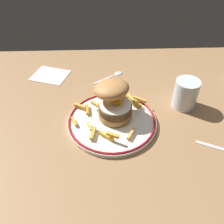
{
  "coord_description": "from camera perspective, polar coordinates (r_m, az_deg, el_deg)",
  "views": [
    {
      "loc": [
        -7.96,
        -54.77,
        52.34
      ],
      "look_at": [
        -5.88,
        -0.95,
        4.6
      ],
      "focal_mm": 39.47,
      "sensor_mm": 36.0,
      "label": 1
    }
  ],
  "objects": [
    {
      "name": "water_glass",
      "position": [
        0.82,
        16.6,
        3.69
      ],
      "size": [
        7.68,
        7.68,
        9.49
      ],
      "color": "silver",
      "rests_on": "ground_plane"
    },
    {
      "name": "dinner_plate",
      "position": [
        0.75,
        0.0,
        -2.17
      ],
      "size": [
        26.91,
        26.91,
        1.6
      ],
      "color": "white",
      "rests_on": "ground_plane"
    },
    {
      "name": "fries_pile",
      "position": [
        0.76,
        0.11,
        0.53
      ],
      "size": [
        23.91,
        21.98,
        2.78
      ],
      "color": "gold",
      "rests_on": "dinner_plate"
    },
    {
      "name": "ground_plane",
      "position": [
        0.78,
        4.32,
        -3.07
      ],
      "size": [
        125.44,
        93.37,
        4.0
      ],
      "primitive_type": "cube",
      "color": "#9B724A"
    },
    {
      "name": "napkin",
      "position": [
        0.99,
        -14.1,
        8.29
      ],
      "size": [
        15.69,
        14.18,
        0.4
      ],
      "primitive_type": "cube",
      "rotation": [
        0.0,
        0.0,
        -0.34
      ],
      "color": "white",
      "rests_on": "ground_plane"
    },
    {
      "name": "spoon",
      "position": [
        0.96,
        0.78,
        8.77
      ],
      "size": [
        11.92,
        8.94,
        0.9
      ],
      "color": "silver",
      "rests_on": "ground_plane"
    },
    {
      "name": "burger",
      "position": [
        0.73,
        0.31,
        2.95
      ],
      "size": [
        15.14,
        15.13,
        11.47
      ],
      "color": "#B87F40",
      "rests_on": "dinner_plate"
    }
  ]
}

